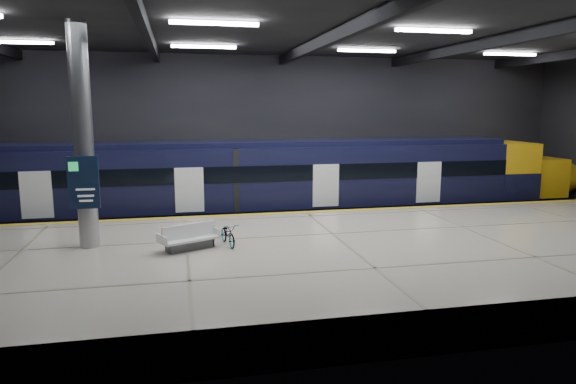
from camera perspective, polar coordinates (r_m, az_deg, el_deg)
name	(u,v)px	position (r m, az deg, el deg)	size (l,w,h in m)	color
ground	(324,256)	(19.24, 4.01, -7.09)	(30.00, 30.00, 0.00)	black
room_shell	(326,100)	(18.46, 4.21, 10.21)	(30.10, 16.10, 8.05)	black
platform	(346,261)	(16.79, 6.42, -7.62)	(30.00, 11.00, 1.10)	beige
safety_strip	(306,212)	(21.54, 2.02, -2.25)	(30.00, 0.40, 0.01)	gold
rails	(292,222)	(24.38, 0.43, -3.34)	(30.00, 1.52, 0.16)	gray
train	(293,181)	(24.02, 0.52, 1.27)	(29.40, 2.84, 3.79)	black
bench	(189,240)	(16.21, -10.93, -5.31)	(1.97, 1.45, 0.80)	#595B60
bicycle	(228,234)	(16.49, -6.67, -4.67)	(0.48, 1.37, 0.72)	#99999E
pannier_bag	(209,241)	(16.50, -8.74, -5.37)	(0.30, 0.18, 0.35)	black
info_column	(83,140)	(16.95, -21.81, 5.39)	(0.90, 0.78, 6.90)	#9EA0A5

